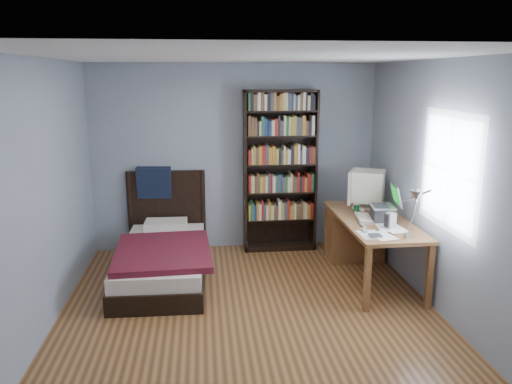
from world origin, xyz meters
TOP-DOWN VIEW (x-y plane):
  - room at (0.03, -0.00)m, footprint 4.20×4.24m
  - desk at (1.51, 1.26)m, footprint 0.75×1.73m
  - crt_monitor at (1.57, 1.27)m, footprint 0.56×0.51m
  - laptop at (1.60, 0.72)m, footprint 0.36×0.36m
  - desk_lamp at (1.50, -0.30)m, footprint 0.23×0.51m
  - keyboard at (1.39, 0.77)m, footprint 0.23×0.43m
  - speaker at (1.56, 0.39)m, footprint 0.11×0.11m
  - soda_can at (1.37, 1.01)m, footprint 0.06×0.06m
  - mouse at (1.47, 1.10)m, footprint 0.06×0.10m
  - phone_silver at (1.29, 0.51)m, footprint 0.06×0.10m
  - phone_grey at (1.25, 0.31)m, footprint 0.05×0.09m
  - external_drive at (1.30, 0.12)m, footprint 0.12×0.12m
  - bookshelf at (0.60, 1.94)m, footprint 0.97×0.30m
  - bed at (-0.93, 1.14)m, footprint 1.10×2.07m

SIDE VIEW (x-z plane):
  - bed at x=-0.93m, z-range -0.33..0.84m
  - desk at x=1.51m, z-range 0.06..0.79m
  - phone_silver at x=1.29m, z-range 0.73..0.75m
  - phone_grey at x=1.25m, z-range 0.73..0.75m
  - external_drive at x=1.30m, z-range 0.73..0.75m
  - keyboard at x=1.39m, z-range 0.72..0.76m
  - mouse at x=1.47m, z-range 0.73..0.76m
  - soda_can at x=1.37m, z-range 0.73..0.84m
  - speaker at x=1.56m, z-range 0.73..0.90m
  - laptop at x=1.60m, z-range 0.64..1.05m
  - crt_monitor at x=1.57m, z-range 0.76..1.24m
  - bookshelf at x=0.60m, z-range 0.01..2.16m
  - desk_lamp at x=1.50m, z-range 0.91..1.52m
  - room at x=0.03m, z-range 0.00..2.50m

